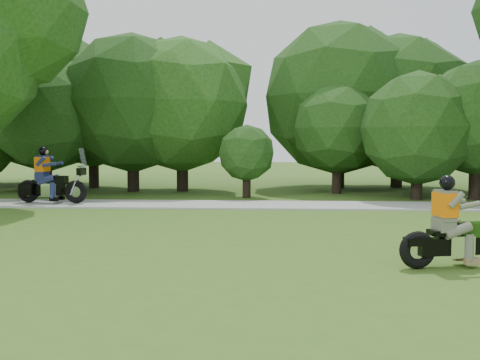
{
  "coord_description": "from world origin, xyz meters",
  "views": [
    {
      "loc": [
        -0.34,
        -9.17,
        2.01
      ],
      "look_at": [
        -1.17,
        4.18,
        1.1
      ],
      "focal_mm": 40.0,
      "sensor_mm": 36.0,
      "label": 1
    }
  ],
  "objects": [
    {
      "name": "walkway",
      "position": [
        0.0,
        8.0,
        0.03
      ],
      "size": [
        60.0,
        2.2,
        0.06
      ],
      "primitive_type": "cube",
      "color": "gray",
      "rests_on": "ground"
    },
    {
      "name": "chopper_motorcycle",
      "position": [
        2.6,
        -0.4,
        0.56
      ],
      "size": [
        2.08,
        0.83,
        1.51
      ],
      "rotation": [
        0.0,
        0.0,
        0.23
      ],
      "color": "black",
      "rests_on": "ground"
    },
    {
      "name": "tree_line",
      "position": [
        0.3,
        14.34,
        3.56
      ],
      "size": [
        41.24,
        12.04,
        7.57
      ],
      "color": "black",
      "rests_on": "ground"
    },
    {
      "name": "ground",
      "position": [
        0.0,
        0.0,
        0.0
      ],
      "size": [
        100.0,
        100.0,
        0.0
      ],
      "primitive_type": "plane",
      "color": "#3C611B",
      "rests_on": "ground"
    },
    {
      "name": "touring_motorcycle",
      "position": [
        -7.76,
        7.93,
        0.74
      ],
      "size": [
        2.44,
        0.84,
        1.86
      ],
      "rotation": [
        0.0,
        0.0,
        -0.09
      ],
      "color": "black",
      "rests_on": "walkway"
    }
  ]
}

